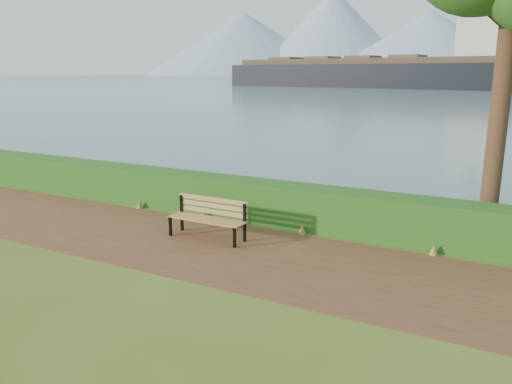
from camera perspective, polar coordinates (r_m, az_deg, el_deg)
The scene contains 7 objects.
ground at distance 10.61m, azimuth -7.13°, elevation -6.64°, with size 140.00×140.00×0.00m, color #445618.
path at distance 10.84m, azimuth -6.23°, elevation -6.14°, with size 40.00×3.40×0.01m, color #55311D.
hedge at distance 12.58m, azimuth -0.46°, elevation -0.91°, with size 32.00×0.85×1.00m, color #214B15.
water at distance 268.22m, azimuth 27.01°, elevation 11.38°, with size 700.00×510.00×0.00m, color #486174.
mountains at distance 415.15m, azimuth 26.60°, elevation 15.55°, with size 585.00×190.00×70.00m.
bench at distance 11.21m, azimuth -5.41°, elevation -2.67°, with size 1.81×0.54×0.91m.
cargo_ship at distance 120.18m, azimuth 14.38°, elevation 13.05°, with size 75.04×22.77×22.50m.
Camera 1 is at (5.74, -8.14, 3.65)m, focal length 35.00 mm.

